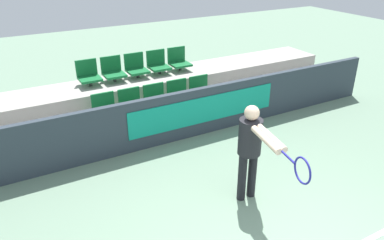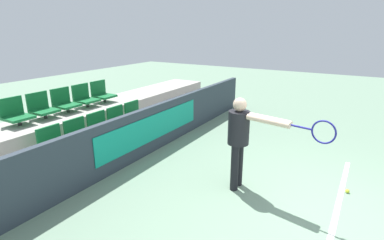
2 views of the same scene
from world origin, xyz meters
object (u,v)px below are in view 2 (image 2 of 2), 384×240
(stadium_chair_1, at_px, (80,135))
(stadium_chair_4, at_px, (136,114))
(stadium_chair_0, at_px, (54,144))
(stadium_chair_7, at_px, (65,102))
(stadium_chair_6, at_px, (42,107))
(stadium_chair_8, at_px, (85,97))
(tennis_player, at_px, (243,134))
(stadium_chair_3, at_px, (120,120))
(stadium_chair_2, at_px, (101,127))
(stadium_chair_9, at_px, (102,93))
(stadium_chair_5, at_px, (16,114))
(tennis_ball, at_px, (347,191))

(stadium_chair_1, height_order, stadium_chair_4, same)
(stadium_chair_0, distance_m, stadium_chair_7, 1.59)
(stadium_chair_6, height_order, stadium_chair_8, same)
(stadium_chair_4, distance_m, stadium_chair_7, 1.59)
(stadium_chair_4, bearing_deg, stadium_chair_0, 180.00)
(stadium_chair_6, xyz_separation_m, tennis_player, (0.72, -4.11, -0.05))
(stadium_chair_3, height_order, stadium_chair_6, stadium_chair_6)
(stadium_chair_4, bearing_deg, stadium_chair_2, 180.00)
(stadium_chair_0, relative_size, stadium_chair_9, 1.00)
(stadium_chair_5, height_order, stadium_chair_8, same)
(stadium_chair_2, xyz_separation_m, tennis_ball, (0.95, -4.59, -0.59))
(stadium_chair_7, xyz_separation_m, stadium_chair_8, (0.54, 0.00, 0.00))
(stadium_chair_3, relative_size, tennis_ball, 8.01)
(stadium_chair_0, bearing_deg, stadium_chair_7, 44.91)
(stadium_chair_2, height_order, stadium_chair_7, stadium_chair_7)
(stadium_chair_6, bearing_deg, stadium_chair_1, -90.00)
(stadium_chair_5, height_order, tennis_ball, stadium_chair_5)
(stadium_chair_3, bearing_deg, stadium_chair_4, 0.00)
(stadium_chair_2, distance_m, stadium_chair_5, 1.59)
(stadium_chair_1, xyz_separation_m, stadium_chair_6, (0.00, 1.09, 0.40))
(stadium_chair_0, xyz_separation_m, stadium_chair_4, (2.18, 0.00, 0.00))
(stadium_chair_1, distance_m, stadium_chair_7, 1.28)
(stadium_chair_4, relative_size, stadium_chair_8, 1.00)
(stadium_chair_3, relative_size, stadium_chair_4, 1.00)
(stadium_chair_0, height_order, stadium_chair_7, stadium_chair_7)
(stadium_chair_0, bearing_deg, stadium_chair_4, 0.00)
(stadium_chair_2, relative_size, stadium_chair_4, 1.00)
(stadium_chair_1, relative_size, stadium_chair_8, 1.00)
(stadium_chair_6, relative_size, tennis_ball, 8.01)
(stadium_chair_3, bearing_deg, tennis_ball, -84.97)
(stadium_chair_2, relative_size, stadium_chair_7, 1.00)
(stadium_chair_7, height_order, stadium_chair_9, same)
(stadium_chair_3, bearing_deg, stadium_chair_6, 135.09)
(stadium_chair_5, bearing_deg, stadium_chair_6, 0.00)
(stadium_chair_3, relative_size, stadium_chair_7, 1.00)
(stadium_chair_8, bearing_deg, stadium_chair_0, -146.40)
(stadium_chair_4, relative_size, stadium_chair_5, 1.00)
(stadium_chair_0, relative_size, stadium_chair_8, 1.00)
(stadium_chair_4, bearing_deg, tennis_player, -106.80)
(stadium_chair_3, xyz_separation_m, stadium_chair_5, (-1.63, 1.09, 0.40))
(stadium_chair_7, distance_m, tennis_ball, 5.84)
(stadium_chair_0, distance_m, tennis_player, 3.30)
(stadium_chair_1, relative_size, stadium_chair_3, 1.00)
(stadium_chair_8, bearing_deg, stadium_chair_9, 0.00)
(stadium_chair_4, xyz_separation_m, stadium_chair_6, (-1.63, 1.09, 0.40))
(stadium_chair_4, xyz_separation_m, stadium_chair_9, (0.00, 1.09, 0.40))
(stadium_chair_6, distance_m, stadium_chair_7, 0.54)
(stadium_chair_5, bearing_deg, stadium_chair_9, 0.00)
(stadium_chair_9, bearing_deg, stadium_chair_2, -135.09)
(stadium_chair_0, xyz_separation_m, stadium_chair_9, (2.18, 1.09, 0.40))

